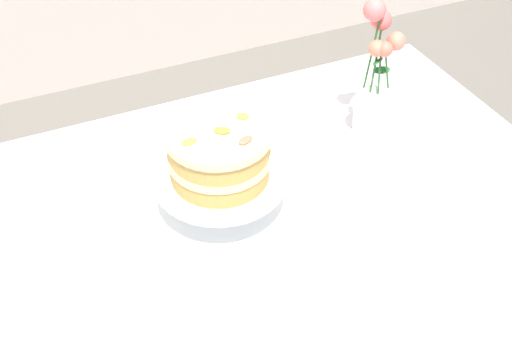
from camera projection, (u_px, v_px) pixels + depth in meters
dining_table at (280, 244)px, 1.39m from camera, size 1.40×1.00×0.74m
linen_napkin at (222, 207)px, 1.35m from camera, size 0.32×0.32×0.00m
cake_stand at (221, 180)px, 1.30m from camera, size 0.29×0.29×0.10m
layer_cake at (219, 152)px, 1.25m from camera, size 0.22×0.22×0.13m
flower_vase at (374, 83)px, 1.48m from camera, size 0.11×0.10×0.36m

